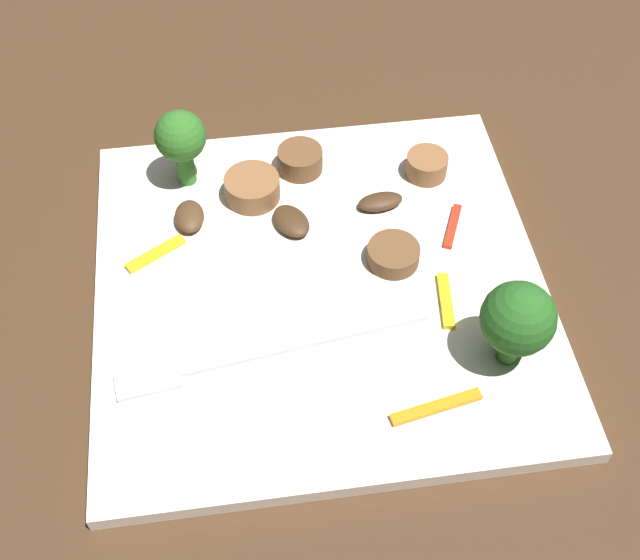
{
  "coord_description": "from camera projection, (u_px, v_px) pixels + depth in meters",
  "views": [
    {
      "loc": [
        0.04,
        0.3,
        0.4
      ],
      "look_at": [
        0.0,
        0.0,
        0.01
      ],
      "focal_mm": 46.35,
      "sensor_mm": 36.0,
      "label": 1
    }
  ],
  "objects": [
    {
      "name": "broccoli_floret_1",
      "position": [
        181.0,
        139.0,
        0.52
      ],
      "size": [
        0.03,
        0.03,
        0.06
      ],
      "color": "#347525",
      "rests_on": "plate"
    },
    {
      "name": "plate",
      "position": [
        320.0,
        285.0,
        0.5
      ],
      "size": [
        0.27,
        0.27,
        0.01
      ],
      "primitive_type": "cube",
      "color": "white",
      "rests_on": "ground_plane"
    },
    {
      "name": "pepper_strip_2",
      "position": [
        156.0,
        254.0,
        0.51
      ],
      "size": [
        0.04,
        0.03,
        0.0
      ],
      "primitive_type": "cube",
      "rotation": [
        0.0,
        0.0,
        3.68
      ],
      "color": "yellow",
      "rests_on": "plate"
    },
    {
      "name": "sausage_slice_1",
      "position": [
        393.0,
        255.0,
        0.5
      ],
      "size": [
        0.04,
        0.04,
        0.01
      ],
      "primitive_type": "cylinder",
      "rotation": [
        0.0,
        0.0,
        1.16
      ],
      "color": "brown",
      "rests_on": "plate"
    },
    {
      "name": "fork",
      "position": [
        252.0,
        356.0,
        0.46
      ],
      "size": [
        0.18,
        0.04,
        0.0
      ],
      "rotation": [
        0.0,
        0.0,
        0.14
      ],
      "color": "silver",
      "rests_on": "plate"
    },
    {
      "name": "ground_plane",
      "position": [
        320.0,
        290.0,
        0.5
      ],
      "size": [
        1.4,
        1.4,
        0.0
      ],
      "primitive_type": "plane",
      "color": "#422B19"
    },
    {
      "name": "mushroom_1",
      "position": [
        189.0,
        216.0,
        0.52
      ],
      "size": [
        0.02,
        0.03,
        0.01
      ],
      "primitive_type": "ellipsoid",
      "rotation": [
        0.0,
        0.0,
        4.7
      ],
      "color": "#4C331E",
      "rests_on": "plate"
    },
    {
      "name": "pepper_strip_1",
      "position": [
        446.0,
        301.0,
        0.48
      ],
      "size": [
        0.01,
        0.04,
        0.0
      ],
      "primitive_type": "cube",
      "rotation": [
        0.0,
        0.0,
        4.59
      ],
      "color": "yellow",
      "rests_on": "plate"
    },
    {
      "name": "mushroom_2",
      "position": [
        291.0,
        221.0,
        0.52
      ],
      "size": [
        0.03,
        0.04,
        0.01
      ],
      "primitive_type": "ellipsoid",
      "rotation": [
        0.0,
        0.0,
        2.01
      ],
      "color": "#422B19",
      "rests_on": "plate"
    },
    {
      "name": "mushroom_0",
      "position": [
        380.0,
        202.0,
        0.53
      ],
      "size": [
        0.03,
        0.02,
        0.01
      ],
      "primitive_type": "ellipsoid",
      "rotation": [
        0.0,
        0.0,
        0.13
      ],
      "color": "#422B19",
      "rests_on": "plate"
    },
    {
      "name": "pepper_strip_3",
      "position": [
        436.0,
        407.0,
        0.44
      ],
      "size": [
        0.05,
        0.02,
        0.0
      ],
      "primitive_type": "cube",
      "rotation": [
        0.0,
        0.0,
        3.34
      ],
      "color": "orange",
      "rests_on": "plate"
    },
    {
      "name": "sausage_slice_2",
      "position": [
        427.0,
        165.0,
        0.55
      ],
      "size": [
        0.04,
        0.04,
        0.02
      ],
      "primitive_type": "cylinder",
      "rotation": [
        0.0,
        0.0,
        0.51
      ],
      "color": "brown",
      "rests_on": "plate"
    },
    {
      "name": "pepper_strip_0",
      "position": [
        453.0,
        226.0,
        0.52
      ],
      "size": [
        0.02,
        0.04,
        0.0
      ],
      "primitive_type": "cube",
      "rotation": [
        0.0,
        0.0,
        1.15
      ],
      "color": "red",
      "rests_on": "plate"
    },
    {
      "name": "sausage_slice_0",
      "position": [
        307.0,
        159.0,
        0.55
      ],
      "size": [
        0.04,
        0.04,
        0.02
      ],
      "primitive_type": "cylinder",
      "rotation": [
        0.0,
        0.0,
        0.23
      ],
      "color": "brown",
      "rests_on": "plate"
    },
    {
      "name": "broccoli_floret_0",
      "position": [
        518.0,
        320.0,
        0.43
      ],
      "size": [
        0.04,
        0.04,
        0.06
      ],
      "color": "#296420",
      "rests_on": "plate"
    },
    {
      "name": "sausage_slice_3",
      "position": [
        252.0,
        188.0,
        0.53
      ],
      "size": [
        0.04,
        0.04,
        0.02
      ],
      "primitive_type": "cylinder",
      "rotation": [
        0.0,
        0.0,
        0.27
      ],
      "color": "brown",
      "rests_on": "plate"
    }
  ]
}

